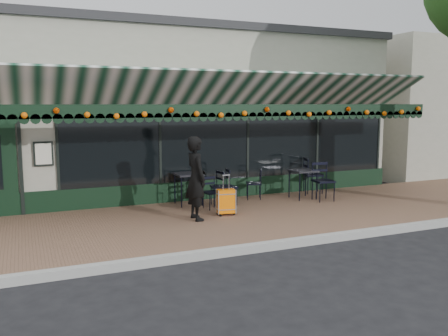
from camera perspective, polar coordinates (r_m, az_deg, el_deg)
name	(u,v)px	position (r m, az deg, el deg)	size (l,w,h in m)	color
ground	(273,248)	(8.82, 5.96, -9.53)	(80.00, 80.00, 0.00)	black
sidewalk	(229,219)	(10.53, 0.64, -6.21)	(18.00, 4.00, 0.15)	brown
curb	(276,245)	(8.73, 6.22, -9.20)	(18.00, 0.16, 0.15)	#9E9E99
restaurant_building	(157,114)	(15.74, -8.01, 6.43)	(12.00, 9.60, 4.50)	gray
neighbor_building_right	(446,109)	(23.00, 25.15, 6.49)	(12.00, 8.00, 4.80)	#AAA796
woman	(196,178)	(10.06, -3.37, -1.24)	(0.65, 0.43, 1.79)	black
suitcase	(226,202)	(10.55, 0.24, -4.08)	(0.43, 0.28, 0.90)	orange
cafe_table_a	(303,173)	(12.50, 9.48, -0.57)	(0.61, 0.61, 0.76)	black
cafe_table_b	(188,176)	(11.60, -4.32, -1.02)	(0.63, 0.63, 0.78)	black
chair_a_left	(254,184)	(12.34, 3.60, -1.90)	(0.40, 0.40, 0.80)	black
chair_a_right	(313,175)	(13.37, 10.68, -0.84)	(0.50, 0.50, 0.99)	black
chair_a_front	(323,182)	(12.35, 11.86, -1.60)	(0.49, 0.49, 0.99)	black
chair_b_left	(220,187)	(11.51, -0.48, -2.33)	(0.45, 0.45, 0.90)	black
chair_b_right	(227,187)	(11.58, 0.35, -2.35)	(0.43, 0.43, 0.87)	black
chair_b_front	(212,193)	(11.19, -1.44, -2.99)	(0.38, 0.38, 0.76)	black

